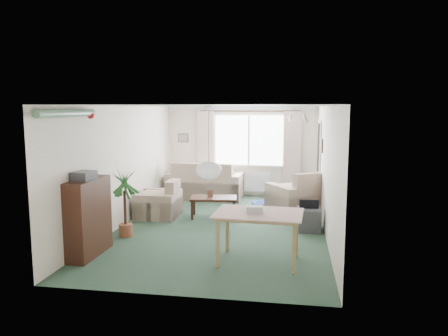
# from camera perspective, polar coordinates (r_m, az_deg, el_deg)

# --- Properties ---
(ground) EXTENTS (6.50, 6.50, 0.00)m
(ground) POSITION_cam_1_polar(r_m,az_deg,el_deg) (8.77, -0.31, -7.73)
(ground) COLOR #284332
(window) EXTENTS (1.80, 0.03, 1.30)m
(window) POSITION_cam_1_polar(r_m,az_deg,el_deg) (11.65, 3.27, 3.65)
(window) COLOR white
(curtain_rod) EXTENTS (2.60, 0.03, 0.03)m
(curtain_rod) POSITION_cam_1_polar(r_m,az_deg,el_deg) (11.54, 3.26, 7.43)
(curtain_rod) COLOR black
(curtain_left) EXTENTS (0.45, 0.08, 2.00)m
(curtain_left) POSITION_cam_1_polar(r_m,az_deg,el_deg) (11.75, -2.38, 2.56)
(curtain_left) COLOR beige
(curtain_right) EXTENTS (0.45, 0.08, 2.00)m
(curtain_right) POSITION_cam_1_polar(r_m,az_deg,el_deg) (11.51, 8.92, 2.36)
(curtain_right) COLOR beige
(radiator) EXTENTS (1.20, 0.10, 0.55)m
(radiator) POSITION_cam_1_polar(r_m,az_deg,el_deg) (11.74, 3.21, -1.73)
(radiator) COLOR white
(doorway) EXTENTS (0.03, 0.95, 2.00)m
(doorway) POSITION_cam_1_polar(r_m,az_deg,el_deg) (10.63, 12.28, 0.36)
(doorway) COLOR black
(pendant_lamp) EXTENTS (0.36, 0.36, 0.36)m
(pendant_lamp) POSITION_cam_1_polar(r_m,az_deg,el_deg) (6.21, -2.00, -0.29)
(pendant_lamp) COLOR white
(tinsel_garland) EXTENTS (1.60, 1.60, 0.12)m
(tinsel_garland) POSITION_cam_1_polar(r_m,az_deg,el_deg) (6.88, -19.76, 6.74)
(tinsel_garland) COLOR #196626
(bauble_cluster_a) EXTENTS (0.20, 0.20, 0.20)m
(bauble_cluster_a) POSITION_cam_1_polar(r_m,az_deg,el_deg) (9.23, 8.66, 6.93)
(bauble_cluster_a) COLOR silver
(bauble_cluster_b) EXTENTS (0.20, 0.20, 0.20)m
(bauble_cluster_b) POSITION_cam_1_polar(r_m,az_deg,el_deg) (8.03, 10.72, 6.74)
(bauble_cluster_b) COLOR silver
(wall_picture_back) EXTENTS (0.28, 0.03, 0.22)m
(wall_picture_back) POSITION_cam_1_polar(r_m,az_deg,el_deg) (11.97, -5.35, 3.98)
(wall_picture_back) COLOR brown
(wall_picture_right) EXTENTS (0.03, 0.24, 0.30)m
(wall_picture_right) POSITION_cam_1_polar(r_m,az_deg,el_deg) (9.58, 12.67, 2.84)
(wall_picture_right) COLOR brown
(sofa) EXTENTS (1.96, 1.08, 0.97)m
(sofa) POSITION_cam_1_polar(r_m,az_deg,el_deg) (11.47, -2.45, -1.54)
(sofa) COLOR beige
(sofa) RESTS_ON ground
(armchair_corner) EXTENTS (1.47, 1.45, 0.97)m
(armchair_corner) POSITION_cam_1_polar(r_m,az_deg,el_deg) (9.93, 9.49, -3.11)
(armchair_corner) COLOR #BBAF8D
(armchair_corner) RESTS_ON ground
(armchair_left) EXTENTS (0.86, 0.91, 0.81)m
(armchair_left) POSITION_cam_1_polar(r_m,az_deg,el_deg) (9.60, -8.60, -3.95)
(armchair_left) COLOR beige
(armchair_left) RESTS_ON ground
(coffee_table) EXTENTS (1.05, 0.67, 0.45)m
(coffee_table) POSITION_cam_1_polar(r_m,az_deg,el_deg) (9.49, -1.37, -5.14)
(coffee_table) COLOR black
(coffee_table) RESTS_ON ground
(photo_frame) EXTENTS (0.12, 0.03, 0.16)m
(photo_frame) POSITION_cam_1_polar(r_m,az_deg,el_deg) (9.44, -1.81, -3.32)
(photo_frame) COLOR brown
(photo_frame) RESTS_ON coffee_table
(bookshelf) EXTENTS (0.36, 1.02, 1.24)m
(bookshelf) POSITION_cam_1_polar(r_m,az_deg,el_deg) (7.35, -17.33, -6.18)
(bookshelf) COLOR black
(bookshelf) RESTS_ON ground
(hifi_box) EXTENTS (0.31, 0.38, 0.14)m
(hifi_box) POSITION_cam_1_polar(r_m,az_deg,el_deg) (7.13, -17.84, -0.97)
(hifi_box) COLOR #3C3B40
(hifi_box) RESTS_ON bookshelf
(houseplant) EXTENTS (0.63, 0.63, 1.25)m
(houseplant) POSITION_cam_1_polar(r_m,az_deg,el_deg) (8.22, -12.83, -4.51)
(houseplant) COLOR #225A1E
(houseplant) RESTS_ON ground
(dining_table) EXTENTS (1.27, 0.88, 0.76)m
(dining_table) POSITION_cam_1_polar(r_m,az_deg,el_deg) (6.79, 4.52, -9.10)
(dining_table) COLOR tan
(dining_table) RESTS_ON ground
(gift_box) EXTENTS (0.27, 0.20, 0.12)m
(gift_box) POSITION_cam_1_polar(r_m,az_deg,el_deg) (6.67, 4.03, -5.47)
(gift_box) COLOR silver
(gift_box) RESTS_ON dining_table
(tv_cube) EXTENTS (0.46, 0.51, 0.44)m
(tv_cube) POSITION_cam_1_polar(r_m,az_deg,el_deg) (8.64, 10.99, -6.62)
(tv_cube) COLOR #3A3B40
(tv_cube) RESTS_ON ground
(pet_bed) EXTENTS (0.66, 0.66, 0.10)m
(pet_bed) POSITION_cam_1_polar(r_m,az_deg,el_deg) (10.59, 5.09, -4.73)
(pet_bed) COLOR navy
(pet_bed) RESTS_ON ground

